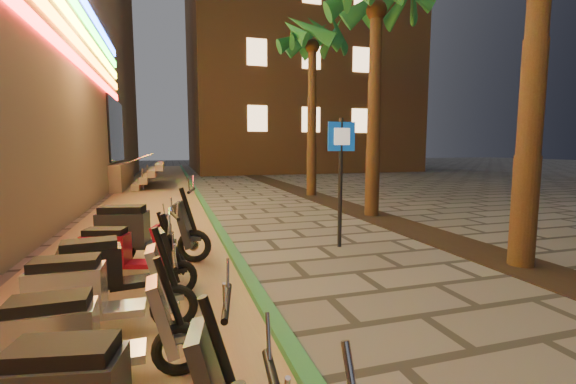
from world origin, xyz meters
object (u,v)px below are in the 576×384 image
object	(u,v)px
pedestrian_sign	(341,164)
scooter_7	(113,268)
scooter_5	(85,337)
scooter_8	(122,252)
scooter_9	(141,231)
scooter_6	(95,293)

from	to	relation	value
pedestrian_sign	scooter_7	size ratio (longest dim) A/B	1.56
scooter_5	scooter_7	size ratio (longest dim) A/B	0.93
pedestrian_sign	scooter_8	world-z (taller)	pedestrian_sign
scooter_8	scooter_7	bearing A→B (deg)	-74.63
scooter_7	scooter_9	xyz separation A→B (m)	(0.19, 1.80, 0.07)
pedestrian_sign	scooter_8	bearing A→B (deg)	-166.68
scooter_6	scooter_7	world-z (taller)	scooter_6
scooter_9	scooter_6	bearing A→B (deg)	-84.60
scooter_6	scooter_7	bearing A→B (deg)	85.50
scooter_8	scooter_6	bearing A→B (deg)	-77.32
scooter_6	scooter_9	size ratio (longest dim) A/B	0.87
scooter_5	scooter_7	world-z (taller)	scooter_7
scooter_6	scooter_8	world-z (taller)	scooter_6
scooter_5	scooter_8	xyz separation A→B (m)	(-0.02, 2.69, -0.01)
scooter_5	scooter_8	bearing A→B (deg)	88.99
scooter_7	scooter_8	bearing A→B (deg)	82.06
scooter_7	scooter_9	distance (m)	1.82
scooter_7	pedestrian_sign	bearing A→B (deg)	17.10
scooter_9	scooter_7	bearing A→B (deg)	-84.90
scooter_5	scooter_9	world-z (taller)	scooter_9
scooter_5	scooter_9	distance (m)	3.54
pedestrian_sign	scooter_6	distance (m)	4.91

